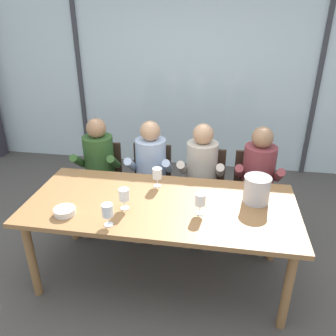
{
  "coord_description": "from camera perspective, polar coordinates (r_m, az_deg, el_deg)",
  "views": [
    {
      "loc": [
        0.45,
        -2.34,
        2.23
      ],
      "look_at": [
        0.0,
        0.35,
        0.92
      ],
      "focal_mm": 36.1,
      "sensor_mm": 36.0,
      "label": 1
    }
  ],
  "objects": [
    {
      "name": "ice_bucket_primary",
      "position": [
        2.84,
        14.76,
        -3.46
      ],
      "size": [
        0.22,
        0.22,
        0.23
      ],
      "color": "#B7B7BC",
      "rests_on": "dining_table"
    },
    {
      "name": "wine_glass_by_right_taster",
      "position": [
        2.68,
        -7.43,
        -4.62
      ],
      "size": [
        0.08,
        0.08,
        0.17
      ],
      "color": "silver",
      "rests_on": "dining_table"
    },
    {
      "name": "wine_glass_center_pour",
      "position": [
        2.98,
        -1.84,
        -1.05
      ],
      "size": [
        0.08,
        0.08,
        0.17
      ],
      "color": "silver",
      "rests_on": "dining_table"
    },
    {
      "name": "hillside_vineyard",
      "position": [
        9.29,
        6.99,
        18.38
      ],
      "size": [
        13.41,
        2.4,
        2.18
      ],
      "primitive_type": "cube",
      "color": "#568942",
      "rests_on": "ground"
    },
    {
      "name": "tasting_bowl",
      "position": [
        2.75,
        -17.05,
        -6.99
      ],
      "size": [
        0.17,
        0.17,
        0.05
      ],
      "primitive_type": "cylinder",
      "color": "silver",
      "rests_on": "dining_table"
    },
    {
      "name": "person_beige_jumper",
      "position": [
        3.47,
        5.58,
        -1.04
      ],
      "size": [
        0.46,
        0.61,
        1.19
      ],
      "rotation": [
        0.0,
        0.0,
        0.0
      ],
      "color": "#B7AD9E",
      "rests_on": "ground"
    },
    {
      "name": "person_maroon_top",
      "position": [
        3.49,
        14.92,
        -1.69
      ],
      "size": [
        0.48,
        0.63,
        1.19
      ],
      "rotation": [
        0.0,
        0.0,
        -0.07
      ],
      "color": "brown",
      "rests_on": "ground"
    },
    {
      "name": "window_mullion_right",
      "position": [
        5.04,
        23.91,
        12.85
      ],
      "size": [
        0.06,
        0.06,
        2.6
      ],
      "primitive_type": "cube",
      "color": "#38383D",
      "rests_on": "ground"
    },
    {
      "name": "wine_glass_near_bucket",
      "position": [
        2.6,
        5.46,
        -5.45
      ],
      "size": [
        0.08,
        0.08,
        0.17
      ],
      "color": "silver",
      "rests_on": "dining_table"
    },
    {
      "name": "window_glass_panel",
      "position": [
        4.93,
        4.22,
        14.66
      ],
      "size": [
        7.41,
        0.03,
        2.6
      ],
      "primitive_type": "cube",
      "color": "silver",
      "rests_on": "ground"
    },
    {
      "name": "chair_right_of_center",
      "position": [
        3.67,
        14.23,
        -3.21
      ],
      "size": [
        0.44,
        0.44,
        0.87
      ],
      "rotation": [
        0.0,
        0.0,
        -0.0
      ],
      "color": "#332319",
      "rests_on": "ground"
    },
    {
      "name": "person_pale_blue_shirt",
      "position": [
        3.54,
        -3.08,
        -0.4
      ],
      "size": [
        0.48,
        0.62,
        1.19
      ],
      "rotation": [
        0.0,
        0.0,
        0.06
      ],
      "color": "#9EB2D1",
      "rests_on": "ground"
    },
    {
      "name": "chair_near_curtain",
      "position": [
        3.87,
        -11.13,
        -1.35
      ],
      "size": [
        0.47,
        0.47,
        0.87
      ],
      "rotation": [
        0.0,
        0.0,
        0.06
      ],
      "color": "#332319",
      "rests_on": "ground"
    },
    {
      "name": "chair_left_of_center",
      "position": [
        3.75,
        -2.95,
        -1.74
      ],
      "size": [
        0.45,
        0.45,
        0.87
      ],
      "rotation": [
        0.0,
        0.0,
        -0.02
      ],
      "color": "#332319",
      "rests_on": "ground"
    },
    {
      "name": "person_olive_shirt",
      "position": [
        3.7,
        -11.77,
        0.24
      ],
      "size": [
        0.49,
        0.63,
        1.19
      ],
      "rotation": [
        0.0,
        0.0,
        0.1
      ],
      "color": "#2D5123",
      "rests_on": "ground"
    },
    {
      "name": "wine_glass_by_left_taster",
      "position": [
        2.5,
        -10.17,
        -7.2
      ],
      "size": [
        0.08,
        0.08,
        0.17
      ],
      "color": "silver",
      "rests_on": "dining_table"
    },
    {
      "name": "window_mullion_left",
      "position": [
        5.33,
        -14.58,
        14.76
      ],
      "size": [
        0.06,
        0.06,
        2.6
      ],
      "primitive_type": "cube",
      "color": "#38383D",
      "rests_on": "ground"
    },
    {
      "name": "chair_center",
      "position": [
        3.65,
        6.09,
        -2.66
      ],
      "size": [
        0.46,
        0.46,
        0.87
      ],
      "rotation": [
        0.0,
        0.0,
        -0.04
      ],
      "color": "#332319",
      "rests_on": "ground"
    },
    {
      "name": "ground",
      "position": [
        4.04,
        1.53,
        -7.92
      ],
      "size": [
        14.0,
        14.0,
        0.0
      ],
      "primitive_type": "plane",
      "color": "#4C4742"
    },
    {
      "name": "dining_table",
      "position": [
        2.83,
        -1.17,
        -7.15
      ],
      "size": [
        2.21,
        0.98,
        0.77
      ],
      "color": "olive",
      "rests_on": "ground"
    }
  ]
}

